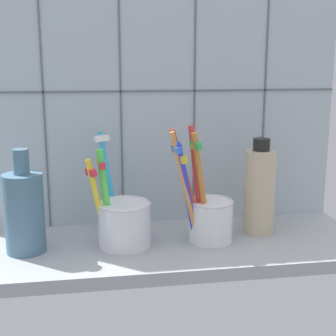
{
  "coord_description": "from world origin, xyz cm",
  "views": [
    {
      "loc": [
        -11.55,
        -71.53,
        30.43
      ],
      "look_at": [
        0.0,
        0.18,
        14.23
      ],
      "focal_mm": 51.44,
      "sensor_mm": 36.0,
      "label": 1
    }
  ],
  "objects": [
    {
      "name": "counter_slab",
      "position": [
        0.0,
        0.0,
        1.0
      ],
      "size": [
        64.0,
        22.0,
        2.0
      ],
      "primitive_type": "cube",
      "color": "#9EA3A8",
      "rests_on": "ground"
    },
    {
      "name": "tile_wall_back",
      "position": [
        0.0,
        12.0,
        22.5
      ],
      "size": [
        64.0,
        2.2,
        45.0
      ],
      "color": "#B2C1CC",
      "rests_on": "ground"
    },
    {
      "name": "toothbrush_cup_left",
      "position": [
        -7.17,
        0.28,
        6.08
      ],
      "size": [
        10.04,
        12.94,
        17.04
      ],
      "color": "white",
      "rests_on": "counter_slab"
    },
    {
      "name": "toothbrush_cup_right",
      "position": [
        6.31,
        -0.01,
        6.7
      ],
      "size": [
        10.78,
        7.22,
        18.82
      ],
      "color": "white",
      "rests_on": "counter_slab"
    },
    {
      "name": "ceramic_vase",
      "position": [
        -21.89,
        -0.1,
        8.44
      ],
      "size": [
        5.94,
        5.94,
        15.88
      ],
      "color": "slate",
      "rests_on": "counter_slab"
    },
    {
      "name": "soap_bottle",
      "position": [
        15.84,
        2.45,
        9.38
      ],
      "size": [
        5.06,
        5.06,
        16.1
      ],
      "color": "beige",
      "rests_on": "counter_slab"
    }
  ]
}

